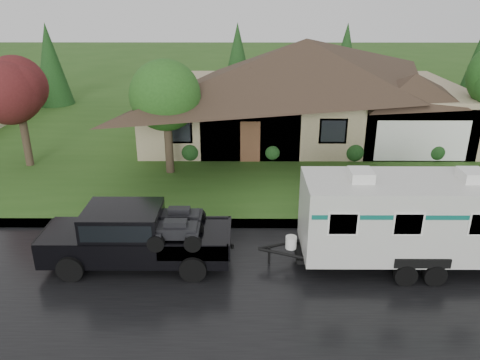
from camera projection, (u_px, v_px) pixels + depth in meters
name	position (u px, v px, depth m)	size (l,w,h in m)	color
ground	(291.00, 257.00, 15.63)	(140.00, 140.00, 0.00)	#294F18
road	(297.00, 292.00, 13.77)	(140.00, 8.00, 0.01)	black
curb	(285.00, 223.00, 17.69)	(140.00, 0.50, 0.15)	gray
lawn	(268.00, 130.00, 29.50)	(140.00, 26.00, 0.15)	#294F18
house_main	(310.00, 77.00, 27.09)	(19.44, 10.80, 6.90)	gray
tree_left_green	(166.00, 95.00, 21.13)	(3.26, 3.26, 5.40)	#382B1E
tree_red	(18.00, 94.00, 22.09)	(3.12, 3.12, 5.16)	#382B1E
shrub_row	(313.00, 150.00, 23.99)	(13.60, 1.00, 1.00)	#143814
pickup_truck	(133.00, 235.00, 14.87)	(5.89, 2.24, 1.96)	black
travel_trailer	(413.00, 216.00, 14.57)	(7.26, 2.55, 3.26)	silver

